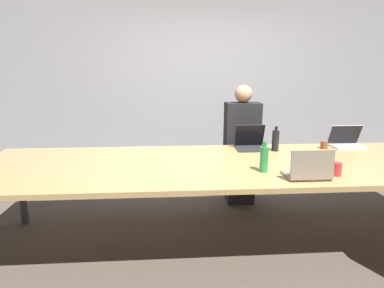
% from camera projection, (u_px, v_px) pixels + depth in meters
% --- Properties ---
extents(ground_plane, '(24.00, 24.00, 0.00)m').
position_uv_depth(ground_plane, '(233.00, 239.00, 2.89)').
color(ground_plane, brown).
extents(curtain_wall, '(12.00, 0.06, 2.80)m').
position_uv_depth(curtain_wall, '(209.00, 83.00, 4.56)').
color(curtain_wall, '#ADADB2').
rests_on(curtain_wall, ground_plane).
extents(conference_table, '(4.66, 1.29, 0.77)m').
position_uv_depth(conference_table, '(236.00, 167.00, 2.72)').
color(conference_table, tan).
rests_on(conference_table, ground_plane).
extents(laptop_far_right, '(0.34, 0.24, 0.23)m').
position_uv_depth(laptop_far_right, '(346.00, 140.00, 3.25)').
color(laptop_far_right, silver).
rests_on(laptop_far_right, conference_table).
extents(cup_far_right, '(0.07, 0.07, 0.08)m').
position_uv_depth(cup_far_right, '(324.00, 145.00, 3.17)').
color(cup_far_right, brown).
rests_on(cup_far_right, conference_table).
extents(laptop_far_center, '(0.31, 0.25, 0.25)m').
position_uv_depth(laptop_far_center, '(250.00, 142.00, 3.16)').
color(laptop_far_center, '#333338').
rests_on(laptop_far_center, conference_table).
extents(person_far_center, '(0.40, 0.24, 1.42)m').
position_uv_depth(person_far_center, '(241.00, 147.00, 3.56)').
color(person_far_center, '#2D2D38').
rests_on(person_far_center, ground_plane).
extents(bottle_far_center, '(0.07, 0.07, 0.26)m').
position_uv_depth(bottle_far_center, '(275.00, 140.00, 3.07)').
color(bottle_far_center, black).
rests_on(bottle_far_center, conference_table).
extents(laptop_near_midright, '(0.33, 0.23, 0.24)m').
position_uv_depth(laptop_near_midright, '(309.00, 170.00, 2.26)').
color(laptop_near_midright, gray).
rests_on(laptop_near_midright, conference_table).
extents(cup_near_midright, '(0.08, 0.08, 0.10)m').
position_uv_depth(cup_near_midright, '(336.00, 169.00, 2.35)').
color(cup_near_midright, red).
rests_on(cup_near_midright, conference_table).
extents(bottle_near_midright, '(0.07, 0.07, 0.26)m').
position_uv_depth(bottle_near_midright, '(264.00, 159.00, 2.42)').
color(bottle_near_midright, green).
rests_on(bottle_near_midright, conference_table).
extents(stapler, '(0.08, 0.16, 0.05)m').
position_uv_depth(stapler, '(309.00, 165.00, 2.52)').
color(stapler, black).
rests_on(stapler, conference_table).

